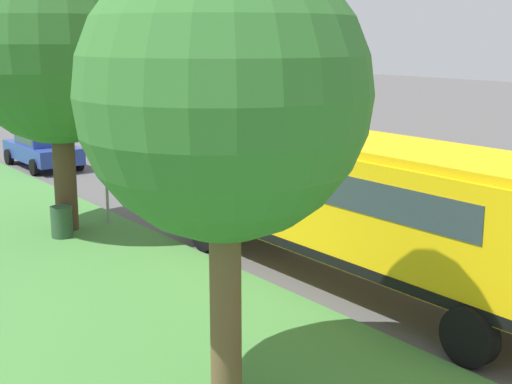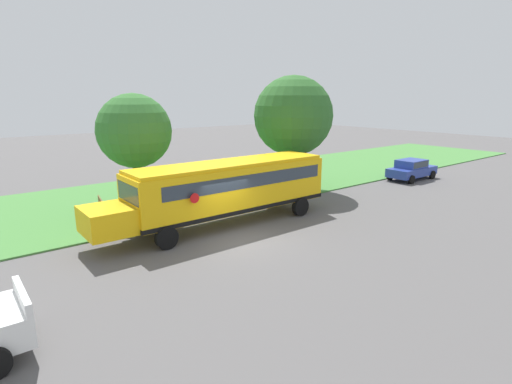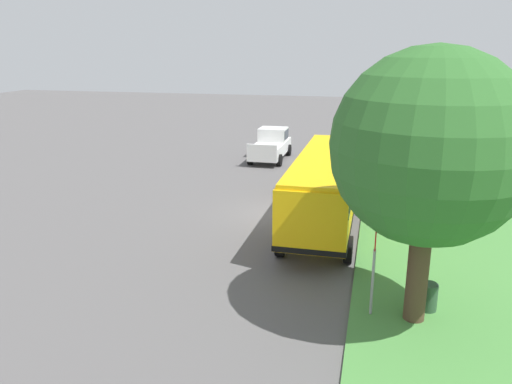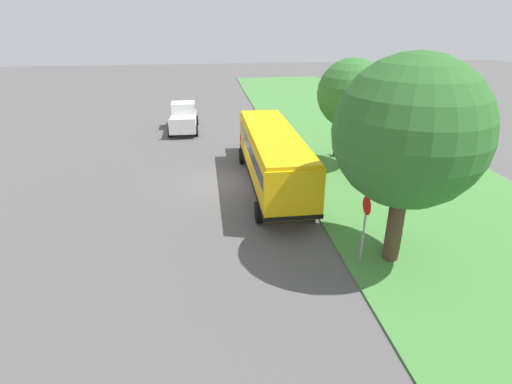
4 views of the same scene
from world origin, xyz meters
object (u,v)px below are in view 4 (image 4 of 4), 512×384
(oak_tree_roadside_mid, at_px, (412,133))
(trash_bin, at_px, (394,240))
(oak_tree_beside_bus, at_px, (352,93))
(park_bench, at_px, (345,150))
(pickup_truck, at_px, (183,117))
(stop_sign, at_px, (365,222))
(school_bus, at_px, (272,153))

(oak_tree_roadside_mid, relative_size, trash_bin, 8.52)
(oak_tree_beside_bus, relative_size, oak_tree_roadside_mid, 0.85)
(oak_tree_roadside_mid, height_order, park_bench, oak_tree_roadside_mid)
(oak_tree_roadside_mid, bearing_deg, oak_tree_beside_bus, -98.78)
(pickup_truck, relative_size, oak_tree_roadside_mid, 0.70)
(oak_tree_beside_bus, bearing_deg, pickup_truck, -45.02)
(pickup_truck, bearing_deg, oak_tree_beside_bus, 134.98)
(pickup_truck, height_order, oak_tree_roadside_mid, oak_tree_roadside_mid)
(oak_tree_beside_bus, xyz_separation_m, trash_bin, (1.26, 9.50, -4.10))
(pickup_truck, distance_m, stop_sign, 21.62)
(school_bus, distance_m, trash_bin, 8.09)
(park_bench, bearing_deg, oak_tree_beside_bus, 70.57)
(school_bus, relative_size, trash_bin, 13.80)
(pickup_truck, distance_m, park_bench, 13.69)
(pickup_truck, xyz_separation_m, park_bench, (-10.81, 8.37, -0.60))
(pickup_truck, relative_size, stop_sign, 1.97)
(oak_tree_beside_bus, distance_m, oak_tree_roadside_mid, 10.25)
(oak_tree_beside_bus, bearing_deg, park_bench, -109.43)
(stop_sign, bearing_deg, pickup_truck, -70.26)
(stop_sign, distance_m, park_bench, 12.54)
(pickup_truck, distance_m, oak_tree_beside_bus, 14.81)
(school_bus, distance_m, oak_tree_roadside_mid, 8.93)
(school_bus, height_order, oak_tree_beside_bus, oak_tree_beside_bus)
(school_bus, bearing_deg, oak_tree_roadside_mid, 114.34)
(oak_tree_roadside_mid, bearing_deg, school_bus, -65.66)
(trash_bin, bearing_deg, pickup_truck, -65.64)
(park_bench, bearing_deg, pickup_truck, -37.75)
(school_bus, height_order, pickup_truck, school_bus)
(stop_sign, xyz_separation_m, trash_bin, (-1.61, -0.66, -1.29))
(trash_bin, bearing_deg, school_bus, -61.86)
(pickup_truck, bearing_deg, park_bench, 142.25)
(oak_tree_beside_bus, bearing_deg, trash_bin, 82.43)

